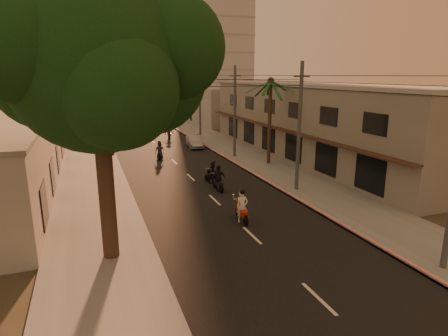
{
  "coord_description": "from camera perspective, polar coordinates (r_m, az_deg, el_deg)",
  "views": [
    {
      "loc": [
        -7.56,
        -14.34,
        8.1
      ],
      "look_at": [
        0.76,
        8.28,
        2.08
      ],
      "focal_mm": 30.0,
      "sensor_mm": 36.0,
      "label": 1
    }
  ],
  "objects": [
    {
      "name": "ground",
      "position": [
        18.12,
        6.97,
        -12.63
      ],
      "size": [
        160.0,
        160.0,
        0.0
      ],
      "primitive_type": "plane",
      "color": "#383023",
      "rests_on": "ground"
    },
    {
      "name": "road",
      "position": [
        36.08,
        -7.58,
        0.94
      ],
      "size": [
        10.0,
        140.0,
        0.02
      ],
      "primitive_type": "cube",
      "color": "black",
      "rests_on": "ground"
    },
    {
      "name": "sidewalk_right",
      "position": [
        38.35,
        3.41,
        1.9
      ],
      "size": [
        5.0,
        140.0,
        0.12
      ],
      "primitive_type": "cube",
      "color": "slate",
      "rests_on": "ground"
    },
    {
      "name": "sidewalk_left",
      "position": [
        35.26,
        -19.55,
        0.03
      ],
      "size": [
        5.0,
        140.0,
        0.12
      ],
      "primitive_type": "cube",
      "color": "slate",
      "rests_on": "ground"
    },
    {
      "name": "curb_stripe",
      "position": [
        32.94,
        3.05,
        -0.05
      ],
      "size": [
        0.2,
        60.0,
        0.2
      ],
      "primitive_type": "cube",
      "color": "red",
      "rests_on": "ground"
    },
    {
      "name": "shophouse_row",
      "position": [
        39.1,
        13.46,
        7.11
      ],
      "size": [
        8.8,
        34.2,
        7.3
      ],
      "color": "gray",
      "rests_on": "ground"
    },
    {
      "name": "distant_tower",
      "position": [
        74.41,
        -1.77,
        18.57
      ],
      "size": [
        12.1,
        12.1,
        28.0
      ],
      "color": "#B7B5B2",
      "rests_on": "ground"
    },
    {
      "name": "broadleaf_tree",
      "position": [
        16.51,
        -17.49,
        14.72
      ],
      "size": [
        9.6,
        8.7,
        12.1
      ],
      "color": "black",
      "rests_on": "ground"
    },
    {
      "name": "palm_tree",
      "position": [
        34.11,
        7.12,
        12.33
      ],
      "size": [
        5.0,
        5.0,
        8.2
      ],
      "color": "black",
      "rests_on": "ground"
    },
    {
      "name": "utility_poles",
      "position": [
        37.03,
        1.67,
        11.6
      ],
      "size": [
        1.2,
        48.26,
        9.0
      ],
      "color": "#38383A",
      "rests_on": "ground"
    },
    {
      "name": "filler_right",
      "position": [
        63.34,
        -0.23,
        9.41
      ],
      "size": [
        8.0,
        14.0,
        6.0
      ],
      "primitive_type": "cube",
      "color": "#A29D92",
      "rests_on": "ground"
    },
    {
      "name": "filler_left_near",
      "position": [
        49.12,
        -27.71,
        5.53
      ],
      "size": [
        8.0,
        14.0,
        4.4
      ],
      "primitive_type": "cube",
      "color": "#A29D92",
      "rests_on": "ground"
    },
    {
      "name": "filler_left_far",
      "position": [
        66.81,
        -26.0,
        8.68
      ],
      "size": [
        8.0,
        14.0,
        7.0
      ],
      "primitive_type": "cube",
      "color": "#A29D92",
      "rests_on": "ground"
    },
    {
      "name": "scooter_red",
      "position": [
        21.16,
        2.77,
        -6.02
      ],
      "size": [
        0.77,
        1.98,
        1.95
      ],
      "rotation": [
        0.0,
        0.0,
        -0.06
      ],
      "color": "black",
      "rests_on": "ground"
    },
    {
      "name": "scooter_mid_a",
      "position": [
        28.52,
        -1.65,
        -0.76
      ],
      "size": [
        1.31,
        1.71,
        1.8
      ],
      "rotation": [
        0.0,
        0.0,
        0.42
      ],
      "color": "black",
      "rests_on": "ground"
    },
    {
      "name": "scooter_mid_b",
      "position": [
        26.7,
        -0.88,
        -1.69
      ],
      "size": [
        1.09,
        1.98,
        1.95
      ],
      "rotation": [
        0.0,
        0.0,
        0.02
      ],
      "color": "black",
      "rests_on": "ground"
    },
    {
      "name": "scooter_far_a",
      "position": [
        37.25,
        -9.78,
        2.59
      ],
      "size": [
        1.17,
        1.84,
        1.86
      ],
      "rotation": [
        0.0,
        0.0,
        -0.3
      ],
      "color": "black",
      "rests_on": "ground"
    },
    {
      "name": "scooter_far_b",
      "position": [
        48.92,
        -8.37,
        5.4
      ],
      "size": [
        1.32,
        1.98,
        1.95
      ],
      "rotation": [
        0.0,
        0.0,
        -0.1
      ],
      "color": "black",
      "rests_on": "ground"
    },
    {
      "name": "parked_car",
      "position": [
        42.98,
        -4.5,
        4.08
      ],
      "size": [
        2.48,
        4.63,
        1.41
      ],
      "primitive_type": "imported",
      "rotation": [
        0.0,
        0.0,
        -0.12
      ],
      "color": "gray",
      "rests_on": "ground"
    }
  ]
}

